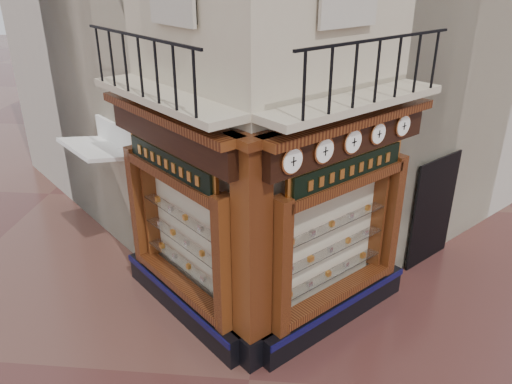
# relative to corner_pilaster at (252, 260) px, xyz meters

# --- Properties ---
(ground) EXTENTS (80.00, 80.00, 0.00)m
(ground) POSITION_rel_corner_pilaster_xyz_m (0.00, -0.50, -1.95)
(ground) COLOR #4D2824
(ground) RESTS_ON ground
(shopfront_left) EXTENTS (2.86, 2.86, 3.98)m
(shopfront_left) POSITION_rel_corner_pilaster_xyz_m (-1.41, 1.07, 0.03)
(shopfront_left) COLOR black
(shopfront_left) RESTS_ON ground
(shopfront_right) EXTENTS (2.86, 2.86, 3.98)m
(shopfront_right) POSITION_rel_corner_pilaster_xyz_m (1.41, 1.07, 0.03)
(shopfront_right) COLOR black
(shopfront_right) RESTS_ON ground
(corner_pilaster) EXTENTS (0.85, 0.85, 3.98)m
(corner_pilaster) POSITION_rel_corner_pilaster_xyz_m (0.00, 0.00, 0.00)
(corner_pilaster) COLOR black
(corner_pilaster) RESTS_ON ground
(balcony) EXTENTS (5.94, 2.97, 1.03)m
(balcony) POSITION_rel_corner_pilaster_xyz_m (0.00, 0.99, 2.27)
(balcony) COLOR beige
(balcony) RESTS_ON ground
(clock_a) EXTENTS (0.32, 0.32, 0.40)m
(clock_a) POSITION_rel_corner_pilaster_xyz_m (0.57, -0.04, 1.67)
(clock_a) COLOR #B16D3B
(clock_a) RESTS_ON ground
(clock_b) EXTENTS (0.33, 0.33, 0.41)m
(clock_b) POSITION_rel_corner_pilaster_xyz_m (1.02, 0.41, 1.67)
(clock_b) COLOR #B16D3B
(clock_b) RESTS_ON ground
(clock_c) EXTENTS (0.32, 0.32, 0.41)m
(clock_c) POSITION_rel_corner_pilaster_xyz_m (1.47, 0.86, 1.67)
(clock_c) COLOR #B16D3B
(clock_c) RESTS_ON ground
(clock_d) EXTENTS (0.30, 0.30, 0.37)m
(clock_d) POSITION_rel_corner_pilaster_xyz_m (1.90, 1.30, 1.67)
(clock_d) COLOR #B16D3B
(clock_d) RESTS_ON ground
(clock_e) EXTENTS (0.31, 0.31, 0.39)m
(clock_e) POSITION_rel_corner_pilaster_xyz_m (2.37, 1.77, 1.67)
(clock_e) COLOR #B16D3B
(clock_e) RESTS_ON ground
(awning) EXTENTS (1.88, 1.88, 0.25)m
(awning) POSITION_rel_corner_pilaster_xyz_m (-3.48, 2.77, -1.95)
(awning) COLOR white
(awning) RESTS_ON ground
(signboard_left) EXTENTS (1.92, 1.92, 0.51)m
(signboard_left) POSITION_rel_corner_pilaster_xyz_m (-1.46, 1.01, 1.15)
(signboard_left) COLOR #EAA145
(signboard_left) RESTS_ON ground
(signboard_right) EXTENTS (1.95, 1.95, 0.52)m
(signboard_right) POSITION_rel_corner_pilaster_xyz_m (1.46, 1.01, 1.15)
(signboard_right) COLOR #EAA145
(signboard_right) RESTS_ON ground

